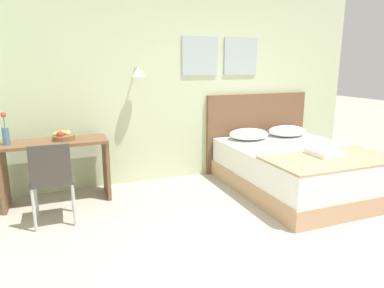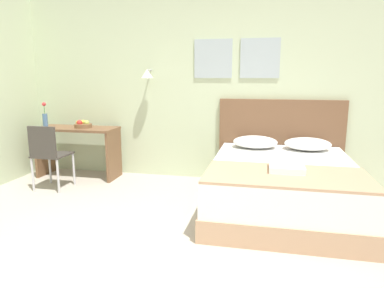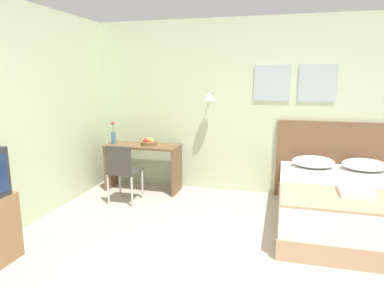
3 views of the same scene
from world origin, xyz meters
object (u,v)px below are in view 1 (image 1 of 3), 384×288
desk_chair (52,177)px  flower_vase (6,133)px  pillow_right (287,131)px  throw_blanket (332,159)px  headboard (257,132)px  folded_towel_near_foot (325,152)px  desk (56,159)px  fruit_bowl (63,136)px  pillow_left (249,134)px  bed (298,169)px

desk_chair → flower_vase: bearing=125.6°
pillow_right → throw_blanket: 1.32m
headboard → pillow_right: 0.45m
folded_towel_near_foot → throw_blanket: bearing=-94.2°
desk → fruit_bowl: fruit_bowl is taller
desk_chair → fruit_bowl: bearing=78.0°
headboard → folded_towel_near_foot: size_ratio=4.86×
desk → flower_vase: bearing=-175.2°
desk → desk_chair: (-0.04, -0.65, -0.00)m
fruit_bowl → flower_vase: (-0.58, -0.04, 0.09)m
folded_towel_near_foot → pillow_left: bearing=106.4°
pillow_right → folded_towel_near_foot: (-0.32, -1.14, -0.02)m
fruit_bowl → desk_chair: bearing=-102.0°
pillow_right → desk: size_ratio=0.49×
pillow_left → desk_chair: 2.68m
pillow_left → desk: size_ratio=0.49×
pillow_right → bed: bearing=-114.8°
flower_vase → pillow_right: bearing=0.5°
bed → pillow_right: bearing=65.2°
folded_towel_near_foot → desk: bearing=158.4°
headboard → desk_chair: headboard is taller
pillow_right → pillow_left: bearing=180.0°
pillow_right → desk_chair: bearing=-168.8°
bed → pillow_right: size_ratio=3.44×
flower_vase → pillow_left: bearing=0.6°
headboard → pillow_right: bearing=-43.5°
bed → pillow_right: pillow_right is taller
flower_vase → desk_chair: bearing=-54.4°
desk_chair → fruit_bowl: 0.72m
bed → throw_blanket: (0.00, -0.57, 0.29)m
desk → pillow_right: bearing=-0.1°
pillow_right → flower_vase: 3.69m
bed → desk_chair: bearing=178.8°
desk_chair → flower_vase: size_ratio=2.39×
pillow_right → throw_blanket: size_ratio=0.38×
throw_blanket → folded_towel_near_foot: bearing=85.8°
headboard → desk: bearing=-174.0°
folded_towel_near_foot → desk_chair: bearing=170.4°
desk → desk_chair: 0.65m
fruit_bowl → flower_vase: bearing=-175.5°
desk → fruit_bowl: 0.28m
desk → throw_blanket: bearing=-24.0°
bed → folded_towel_near_foot: bearing=-88.7°
desk → headboard: bearing=6.0°
desk → fruit_bowl: bearing=2.9°
desk_chair → fruit_bowl: (0.14, 0.66, 0.27)m
bed → desk: bearing=166.1°
headboard → throw_blanket: size_ratio=1.11×
pillow_right → desk_chair: size_ratio=0.67×
flower_vase → fruit_bowl: bearing=4.5°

